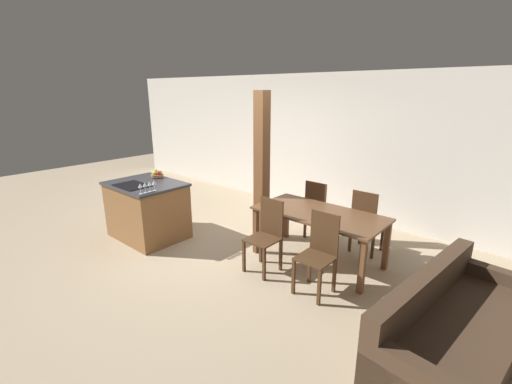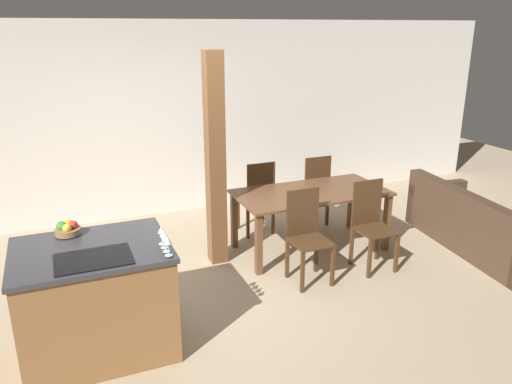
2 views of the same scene
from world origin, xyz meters
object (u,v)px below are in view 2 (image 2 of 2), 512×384
at_px(kitchen_island, 96,299).
at_px(wine_glass_middle, 166,237).
at_px(dining_chair_far_right, 313,189).
at_px(couch, 481,229).
at_px(dining_chair_near_left, 307,234).
at_px(dining_chair_near_right, 371,223).
at_px(wine_glass_far, 164,234).
at_px(wine_glass_end, 161,230).
at_px(dining_table, 311,199).
at_px(wine_glass_near, 168,241).
at_px(fruit_bowl, 68,229).
at_px(timber_post, 215,162).
at_px(dining_chair_far_left, 258,196).

relative_size(kitchen_island, wine_glass_middle, 7.70).
xyz_separation_m(dining_chair_far_right, couch, (1.52, -1.49, -0.25)).
relative_size(dining_chair_near_left, dining_chair_near_right, 1.00).
bearing_deg(wine_glass_far, kitchen_island, 155.39).
relative_size(dining_chair_near_right, couch, 0.46).
xyz_separation_m(dining_chair_near_left, couch, (2.34, -0.14, -0.25)).
bearing_deg(kitchen_island, wine_glass_middle, -30.88).
bearing_deg(wine_glass_end, dining_table, 31.98).
relative_size(wine_glass_end, couch, 0.07).
distance_m(dining_table, dining_chair_far_right, 0.80).
distance_m(wine_glass_near, couch, 4.13).
bearing_deg(couch, wine_glass_far, 104.54).
distance_m(fruit_bowl, dining_chair_near_right, 3.19).
relative_size(kitchen_island, fruit_bowl, 5.78).
distance_m(wine_glass_far, dining_chair_far_right, 3.24).
relative_size(wine_glass_far, wine_glass_end, 1.00).
distance_m(wine_glass_end, dining_chair_far_right, 3.19).
height_order(dining_chair_near_right, dining_chair_far_right, same).
relative_size(wine_glass_middle, dining_chair_far_right, 0.16).
height_order(wine_glass_far, wine_glass_end, same).
height_order(kitchen_island, wine_glass_middle, wine_glass_middle).
xyz_separation_m(dining_table, timber_post, (-1.15, 0.11, 0.55)).
bearing_deg(timber_post, dining_chair_near_left, -46.67).
relative_size(kitchen_island, dining_table, 0.67).
bearing_deg(kitchen_island, couch, 3.80).
bearing_deg(timber_post, dining_chair_far_left, 37.22).
height_order(kitchen_island, dining_chair_far_left, dining_chair_far_left).
height_order(kitchen_island, wine_glass_end, wine_glass_end).
bearing_deg(wine_glass_end, dining_chair_near_left, 20.27).
xyz_separation_m(wine_glass_near, wine_glass_end, (0.00, 0.23, 0.00)).
xyz_separation_m(dining_chair_far_left, dining_chair_far_right, (0.81, 0.00, 0.00)).
xyz_separation_m(dining_chair_far_left, timber_post, (-0.74, -0.56, 0.68)).
height_order(fruit_bowl, dining_table, fruit_bowl).
xyz_separation_m(wine_glass_middle, dining_chair_near_left, (1.65, 0.76, -0.55)).
xyz_separation_m(wine_glass_middle, dining_chair_near_right, (2.46, 0.76, -0.55)).
height_order(dining_chair_near_left, timber_post, timber_post).
height_order(kitchen_island, dining_chair_far_right, dining_chair_far_right).
distance_m(dining_chair_far_right, timber_post, 1.79).
height_order(wine_glass_end, dining_chair_near_right, wine_glass_end).
height_order(dining_chair_far_right, timber_post, timber_post).
distance_m(dining_chair_near_left, timber_post, 1.27).
bearing_deg(dining_chair_far_right, wine_glass_middle, 40.58).
relative_size(dining_chair_near_right, timber_post, 0.41).
xyz_separation_m(wine_glass_middle, wine_glass_end, (0.00, 0.15, 0.00)).
bearing_deg(dining_chair_near_left, dining_chair_far_left, 90.00).
bearing_deg(timber_post, dining_chair_near_right, -26.81).
height_order(wine_glass_near, dining_chair_near_left, wine_glass_near).
distance_m(wine_glass_far, dining_chair_far_left, 2.68).
bearing_deg(couch, dining_chair_far_right, 52.44).
relative_size(kitchen_island, dining_chair_far_right, 1.23).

